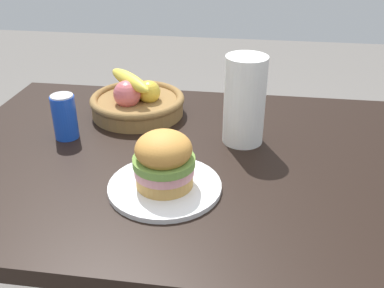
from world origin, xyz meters
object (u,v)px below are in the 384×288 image
Objects in this scene: soda_can at (65,117)px; fruit_basket at (137,101)px; paper_towel_roll at (245,101)px; plate at (165,186)px; sandwich at (164,160)px.

soda_can is 0.43× the size of fruit_basket.
fruit_basket is 0.36m from paper_towel_roll.
fruit_basket is at bearing 112.89° from plate.
fruit_basket is at bearing 112.89° from sandwich.
plate is at bearing -67.11° from fruit_basket.
plate is 0.33m from paper_towel_roll.
sandwich reaches higher than soda_can.
sandwich is 0.39m from soda_can.
sandwich reaches higher than fruit_basket.
soda_can reaches higher than plate.
sandwich is 0.31m from paper_towel_roll.
paper_towel_roll reaches higher than plate.
paper_towel_roll is (0.49, 0.05, 0.06)m from soda_can.
plate is at bearing 180.00° from sandwich.
plate is 0.39m from soda_can.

